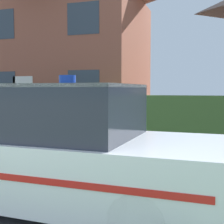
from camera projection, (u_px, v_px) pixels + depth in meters
name	position (u px, v px, depth m)	size (l,w,h in m)	color
road_strip	(88.00, 168.00, 6.02)	(28.00, 6.76, 0.01)	#4C4C51
garden_hedge	(156.00, 114.00, 11.04)	(12.96, 0.57, 1.31)	#4C7233
police_car	(60.00, 152.00, 4.04)	(4.23, 1.86, 1.69)	black
house_left	(70.00, 38.00, 16.14)	(7.63, 6.26, 8.15)	#93513D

